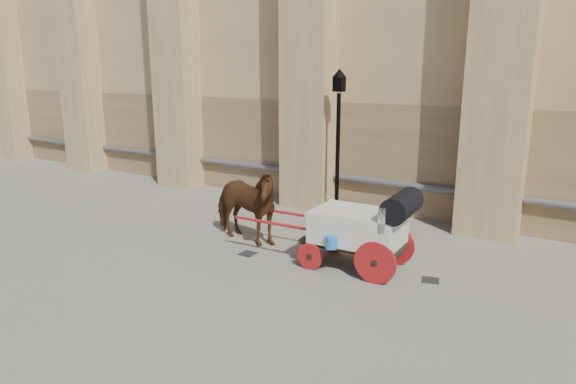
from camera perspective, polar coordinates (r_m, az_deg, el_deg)
The scene contains 6 objects.
ground at distance 11.64m, azimuth -2.51°, elevation -6.13°, with size 90.00×90.00×0.00m, color slate.
horse at distance 11.76m, azimuth -4.95°, elevation -1.43°, with size 0.96×2.10×1.77m, color #593317.
carriage at distance 10.24m, azimuth 8.44°, elevation -3.76°, with size 3.85×1.40×1.67m.
street_lamp at distance 13.57m, azimuth 5.57°, elevation 5.80°, with size 0.37×0.37×3.91m.
drain_grate_near at distance 11.25m, azimuth -4.51°, elevation -6.84°, with size 0.32×0.32×0.01m, color black.
drain_grate_far at distance 10.26m, azimuth 15.55°, elevation -9.42°, with size 0.32×0.32×0.01m, color black.
Camera 1 is at (6.28, -8.96, 3.96)m, focal length 32.00 mm.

